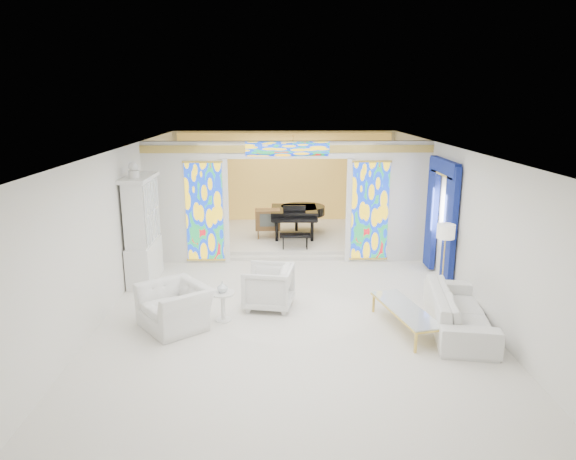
{
  "coord_description": "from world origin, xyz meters",
  "views": [
    {
      "loc": [
        -0.27,
        -10.38,
        3.98
      ],
      "look_at": [
        -0.03,
        0.2,
        1.26
      ],
      "focal_mm": 32.0,
      "sensor_mm": 36.0,
      "label": 1
    }
  ],
  "objects_px": {
    "sofa": "(459,310)",
    "grand_piano": "(298,212)",
    "coffee_table": "(405,310)",
    "armchair_right": "(268,287)",
    "tv_console": "(268,220)",
    "china_cabinet": "(143,231)",
    "armchair_left": "(175,307)"
  },
  "relations": [
    {
      "from": "china_cabinet",
      "to": "armchair_left",
      "type": "xyz_separation_m",
      "value": [
        1.13,
        -2.42,
        -0.79
      ]
    },
    {
      "from": "armchair_left",
      "to": "armchair_right",
      "type": "bearing_deg",
      "value": 79.24
    },
    {
      "from": "china_cabinet",
      "to": "armchair_right",
      "type": "bearing_deg",
      "value": -29.33
    },
    {
      "from": "armchair_right",
      "to": "tv_console",
      "type": "relative_size",
      "value": 1.15
    },
    {
      "from": "grand_piano",
      "to": "sofa",
      "type": "bearing_deg",
      "value": -65.6
    },
    {
      "from": "sofa",
      "to": "tv_console",
      "type": "bearing_deg",
      "value": 41.07
    },
    {
      "from": "armchair_right",
      "to": "tv_console",
      "type": "xyz_separation_m",
      "value": [
        -0.09,
        4.56,
        0.28
      ]
    },
    {
      "from": "coffee_table",
      "to": "china_cabinet",
      "type": "bearing_deg",
      "value": 153.22
    },
    {
      "from": "armchair_right",
      "to": "grand_piano",
      "type": "xyz_separation_m",
      "value": [
        0.78,
        4.86,
        0.42
      ]
    },
    {
      "from": "china_cabinet",
      "to": "coffee_table",
      "type": "height_order",
      "value": "china_cabinet"
    },
    {
      "from": "armchair_left",
      "to": "coffee_table",
      "type": "height_order",
      "value": "armchair_left"
    },
    {
      "from": "coffee_table",
      "to": "grand_piano",
      "type": "relative_size",
      "value": 0.78
    },
    {
      "from": "tv_console",
      "to": "coffee_table",
      "type": "bearing_deg",
      "value": -68.64
    },
    {
      "from": "sofa",
      "to": "coffee_table",
      "type": "height_order",
      "value": "sofa"
    },
    {
      "from": "armchair_right",
      "to": "tv_console",
      "type": "height_order",
      "value": "tv_console"
    },
    {
      "from": "sofa",
      "to": "grand_piano",
      "type": "relative_size",
      "value": 1.0
    },
    {
      "from": "sofa",
      "to": "tv_console",
      "type": "xyz_separation_m",
      "value": [
        -3.47,
        5.62,
        0.35
      ]
    },
    {
      "from": "china_cabinet",
      "to": "tv_console",
      "type": "relative_size",
      "value": 3.4
    },
    {
      "from": "sofa",
      "to": "coffee_table",
      "type": "bearing_deg",
      "value": 99.37
    },
    {
      "from": "sofa",
      "to": "grand_piano",
      "type": "height_order",
      "value": "grand_piano"
    },
    {
      "from": "coffee_table",
      "to": "armchair_right",
      "type": "bearing_deg",
      "value": 156.29
    },
    {
      "from": "armchair_left",
      "to": "coffee_table",
      "type": "bearing_deg",
      "value": 48.99
    },
    {
      "from": "coffee_table",
      "to": "tv_console",
      "type": "bearing_deg",
      "value": 114.09
    },
    {
      "from": "armchair_left",
      "to": "tv_console",
      "type": "relative_size",
      "value": 1.48
    },
    {
      "from": "armchair_right",
      "to": "china_cabinet",
      "type": "bearing_deg",
      "value": -109.07
    },
    {
      "from": "grand_piano",
      "to": "tv_console",
      "type": "height_order",
      "value": "grand_piano"
    },
    {
      "from": "armchair_right",
      "to": "sofa",
      "type": "xyz_separation_m",
      "value": [
        3.38,
        -1.07,
        -0.07
      ]
    },
    {
      "from": "china_cabinet",
      "to": "tv_console",
      "type": "bearing_deg",
      "value": 48.0
    },
    {
      "from": "china_cabinet",
      "to": "armchair_left",
      "type": "height_order",
      "value": "china_cabinet"
    },
    {
      "from": "grand_piano",
      "to": "tv_console",
      "type": "relative_size",
      "value": 3.03
    },
    {
      "from": "tv_console",
      "to": "sofa",
      "type": "bearing_deg",
      "value": -61.04
    },
    {
      "from": "armchair_left",
      "to": "grand_piano",
      "type": "distance_m",
      "value": 6.23
    }
  ]
}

